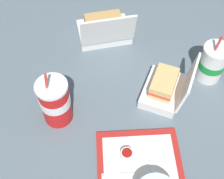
# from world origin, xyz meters

# --- Properties ---
(ground_plane) EXTENTS (3.20, 3.20, 0.00)m
(ground_plane) POSITION_xyz_m (0.00, 0.00, 0.00)
(ground_plane) COLOR slate
(ketchup_cup) EXTENTS (0.04, 0.04, 0.02)m
(ketchup_cup) POSITION_xyz_m (0.19, 0.05, 0.03)
(ketchup_cup) COLOR white
(ketchup_cup) RESTS_ON food_tray
(plastic_fork) EXTENTS (0.10, 0.06, 0.00)m
(plastic_fork) POSITION_xyz_m (0.25, 0.14, 0.02)
(plastic_fork) COLOR white
(plastic_fork) RESTS_ON food_tray
(clamshell_sandwich_left) EXTENTS (0.20, 0.19, 0.16)m
(clamshell_sandwich_left) POSITION_xyz_m (-0.07, 0.15, 0.04)
(clamshell_sandwich_left) COLOR white
(clamshell_sandwich_left) RESTS_ON ground_plane
(clamshell_sandwich_right) EXTENTS (0.24, 0.26, 0.18)m
(clamshell_sandwich_right) POSITION_xyz_m (-0.32, -0.11, 0.04)
(clamshell_sandwich_right) COLOR white
(clamshell_sandwich_right) RESTS_ON ground_plane
(soda_cup_left) EXTENTS (0.09, 0.09, 0.21)m
(soda_cup_left) POSITION_xyz_m (-0.18, 0.30, 0.07)
(soda_cup_left) COLOR white
(soda_cup_left) RESTS_ON ground_plane
(soda_cup_corner) EXTENTS (0.10, 0.10, 0.24)m
(soda_cup_corner) POSITION_xyz_m (0.08, -0.20, 0.09)
(soda_cup_corner) COLOR red
(soda_cup_corner) RESTS_ON ground_plane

